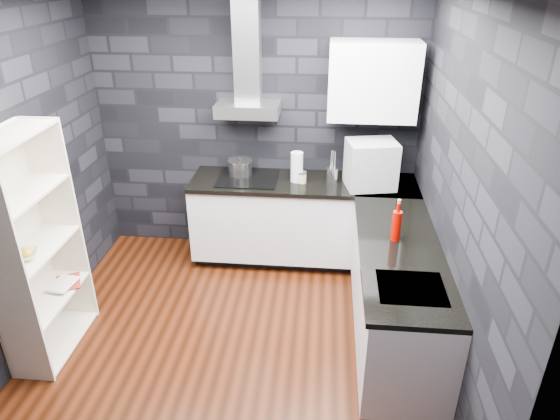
# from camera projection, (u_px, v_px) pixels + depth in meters

# --- Properties ---
(ground) EXTENTS (3.20, 3.20, 0.00)m
(ground) POSITION_uv_depth(u_px,v_px,m) (233.00, 340.00, 4.15)
(ground) COLOR #3B1609
(wall_back) EXTENTS (3.20, 0.05, 2.70)m
(wall_back) POSITION_uv_depth(u_px,v_px,m) (256.00, 125.00, 4.99)
(wall_back) COLOR black
(wall_back) RESTS_ON ground
(wall_front) EXTENTS (3.20, 0.05, 2.70)m
(wall_front) POSITION_uv_depth(u_px,v_px,m) (151.00, 353.00, 2.10)
(wall_front) COLOR black
(wall_front) RESTS_ON ground
(wall_left) EXTENTS (0.05, 3.20, 2.70)m
(wall_left) POSITION_uv_depth(u_px,v_px,m) (8.00, 184.00, 3.68)
(wall_left) COLOR black
(wall_left) RESTS_ON ground
(wall_right) EXTENTS (0.05, 3.20, 2.70)m
(wall_right) POSITION_uv_depth(u_px,v_px,m) (459.00, 202.00, 3.41)
(wall_right) COLOR black
(wall_right) RESTS_ON ground
(toekick_back) EXTENTS (2.18, 0.50, 0.10)m
(toekick_back) POSITION_uv_depth(u_px,v_px,m) (302.00, 253.00, 5.28)
(toekick_back) COLOR black
(toekick_back) RESTS_ON ground
(toekick_right) EXTENTS (0.50, 1.78, 0.10)m
(toekick_right) POSITION_uv_depth(u_px,v_px,m) (396.00, 337.00, 4.10)
(toekick_right) COLOR black
(toekick_right) RESTS_ON ground
(counter_back_cab) EXTENTS (2.20, 0.60, 0.76)m
(counter_back_cab) POSITION_uv_depth(u_px,v_px,m) (303.00, 219.00, 5.05)
(counter_back_cab) COLOR silver
(counter_back_cab) RESTS_ON ground
(counter_right_cab) EXTENTS (0.60, 1.80, 0.76)m
(counter_right_cab) POSITION_uv_depth(u_px,v_px,m) (396.00, 294.00, 3.91)
(counter_right_cab) COLOR silver
(counter_right_cab) RESTS_ON ground
(counter_back_top) EXTENTS (2.20, 0.62, 0.04)m
(counter_back_top) POSITION_uv_depth(u_px,v_px,m) (303.00, 183.00, 4.86)
(counter_back_top) COLOR black
(counter_back_top) RESTS_ON counter_back_cab
(counter_right_top) EXTENTS (0.62, 1.80, 0.04)m
(counter_right_top) POSITION_uv_depth(u_px,v_px,m) (400.00, 251.00, 3.73)
(counter_right_top) COLOR black
(counter_right_top) RESTS_ON counter_right_cab
(counter_corner_top) EXTENTS (0.62, 0.62, 0.04)m
(counter_corner_top) POSITION_uv_depth(u_px,v_px,m) (386.00, 186.00, 4.80)
(counter_corner_top) COLOR black
(counter_corner_top) RESTS_ON counter_right_cab
(hood_body) EXTENTS (0.60, 0.34, 0.12)m
(hood_body) POSITION_uv_depth(u_px,v_px,m) (248.00, 109.00, 4.72)
(hood_body) COLOR #ABABAF
(hood_body) RESTS_ON wall_back
(hood_chimney) EXTENTS (0.24, 0.20, 0.90)m
(hood_chimney) POSITION_uv_depth(u_px,v_px,m) (247.00, 52.00, 4.56)
(hood_chimney) COLOR #ABABAF
(hood_chimney) RESTS_ON hood_body
(upper_cabinet) EXTENTS (0.80, 0.35, 0.70)m
(upper_cabinet) POSITION_uv_depth(u_px,v_px,m) (373.00, 81.00, 4.49)
(upper_cabinet) COLOR white
(upper_cabinet) RESTS_ON wall_back
(cooktop) EXTENTS (0.58, 0.50, 0.01)m
(cooktop) POSITION_uv_depth(u_px,v_px,m) (248.00, 178.00, 4.90)
(cooktop) COLOR black
(cooktop) RESTS_ON counter_back_top
(sink_rim) EXTENTS (0.44, 0.40, 0.01)m
(sink_rim) POSITION_uv_depth(u_px,v_px,m) (411.00, 288.00, 3.28)
(sink_rim) COLOR #ABABAF
(sink_rim) RESTS_ON counter_right_top
(pot) EXTENTS (0.28, 0.28, 0.14)m
(pot) POSITION_uv_depth(u_px,v_px,m) (240.00, 168.00, 4.95)
(pot) COLOR #B3B3B7
(pot) RESTS_ON cooktop
(glass_vase) EXTENTS (0.15, 0.15, 0.29)m
(glass_vase) POSITION_uv_depth(u_px,v_px,m) (297.00, 167.00, 4.79)
(glass_vase) COLOR silver
(glass_vase) RESTS_ON counter_back_top
(storage_jar) EXTENTS (0.09, 0.09, 0.10)m
(storage_jar) POSITION_uv_depth(u_px,v_px,m) (302.00, 178.00, 4.80)
(storage_jar) COLOR #C9BA8D
(storage_jar) RESTS_ON counter_back_top
(utensil_crock) EXTENTS (0.14, 0.14, 0.14)m
(utensil_crock) POSITION_uv_depth(u_px,v_px,m) (332.00, 175.00, 4.81)
(utensil_crock) COLOR #B3B3B7
(utensil_crock) RESTS_ON counter_back_top
(appliance_garage) EXTENTS (0.50, 0.43, 0.44)m
(appliance_garage) POSITION_uv_depth(u_px,v_px,m) (371.00, 164.00, 4.64)
(appliance_garage) COLOR #AAADB1
(appliance_garage) RESTS_ON counter_back_top
(red_bottle) EXTENTS (0.09, 0.09, 0.24)m
(red_bottle) POSITION_uv_depth(u_px,v_px,m) (396.00, 226.00, 3.78)
(red_bottle) COLOR #A00600
(red_bottle) RESTS_ON counter_right_top
(bookshelf) EXTENTS (0.34, 0.80, 1.80)m
(bookshelf) POSITION_uv_depth(u_px,v_px,m) (35.00, 250.00, 3.70)
(bookshelf) COLOR beige
(bookshelf) RESTS_ON ground
(fruit_bowl) EXTENTS (0.25, 0.25, 0.05)m
(fruit_bowl) POSITION_uv_depth(u_px,v_px,m) (24.00, 255.00, 3.57)
(fruit_bowl) COLOR silver
(fruit_bowl) RESTS_ON bookshelf
(book_red) EXTENTS (0.17, 0.10, 0.25)m
(book_red) POSITION_uv_depth(u_px,v_px,m) (54.00, 274.00, 4.01)
(book_red) COLOR maroon
(book_red) RESTS_ON bookshelf
(book_second) EXTENTS (0.17, 0.04, 0.24)m
(book_second) POSITION_uv_depth(u_px,v_px,m) (51.00, 271.00, 3.99)
(book_second) COLOR #B2B2B2
(book_second) RESTS_ON bookshelf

